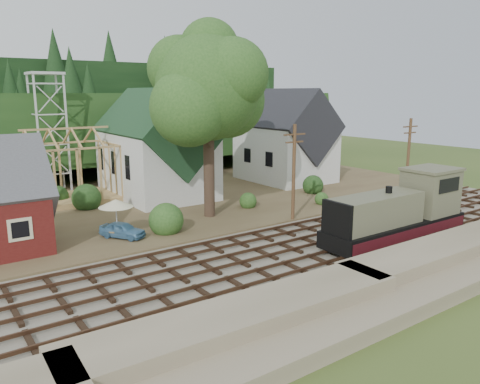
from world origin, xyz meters
TOP-DOWN VIEW (x-y plane):
  - ground at (0.00, 0.00)m, footprint 140.00×140.00m
  - embankment at (0.00, -8.50)m, footprint 64.00×5.00m
  - railroad_bed at (0.00, 0.00)m, footprint 64.00×11.00m
  - village_flat at (0.00, 18.00)m, footprint 64.00×26.00m
  - hillside at (0.00, 42.00)m, footprint 70.00×28.96m
  - ridge at (0.00, 58.00)m, footprint 80.00×20.00m
  - church at (2.00, 19.68)m, footprint 8.40×15.17m
  - farmhouse at (18.00, 19.00)m, footprint 8.40×10.80m
  - timber_frame at (-6.00, 22.00)m, footprint 8.20×6.20m
  - lattice_tower at (-6.00, 28.00)m, footprint 3.20×3.20m
  - big_tree at (2.17, 10.08)m, footprint 10.90×8.40m
  - telegraph_pole_near at (7.00, 5.20)m, footprint 2.20×0.28m
  - telegraph_pole_far at (22.00, 5.20)m, footprint 2.20×0.28m
  - locomotive at (9.76, -3.00)m, footprint 12.21×3.05m
  - car_blue at (-6.23, 8.46)m, footprint 2.97×3.53m
  - car_red at (21.94, 16.51)m, footprint 4.46×2.40m
  - patio_set at (-6.42, 8.97)m, footprint 2.45×2.45m

SIDE VIEW (x-z plane):
  - ground at x=0.00m, z-range 0.00..0.00m
  - embankment at x=0.00m, z-range -0.80..0.80m
  - hillside at x=0.00m, z-range -6.37..6.37m
  - ridge at x=0.00m, z-range -6.00..6.00m
  - railroad_bed at x=0.00m, z-range 0.00..0.16m
  - village_flat at x=0.00m, z-range 0.00..0.30m
  - car_blue at x=-6.23m, z-range 0.30..1.44m
  - car_red at x=21.94m, z-range 0.30..1.49m
  - locomotive at x=9.76m, z-range -0.28..4.59m
  - patio_set at x=-6.42m, z-range 1.26..3.98m
  - timber_frame at x=-6.00m, z-range -0.23..6.76m
  - telegraph_pole_near at x=7.00m, z-range 0.25..8.25m
  - telegraph_pole_far at x=22.00m, z-range 0.25..8.25m
  - farmhouse at x=18.00m, z-range -0.43..10.17m
  - church at x=2.00m, z-range -1.32..11.68m
  - lattice_tower at x=-6.00m, z-range 3.97..16.10m
  - big_tree at x=2.17m, z-range 2.87..17.57m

